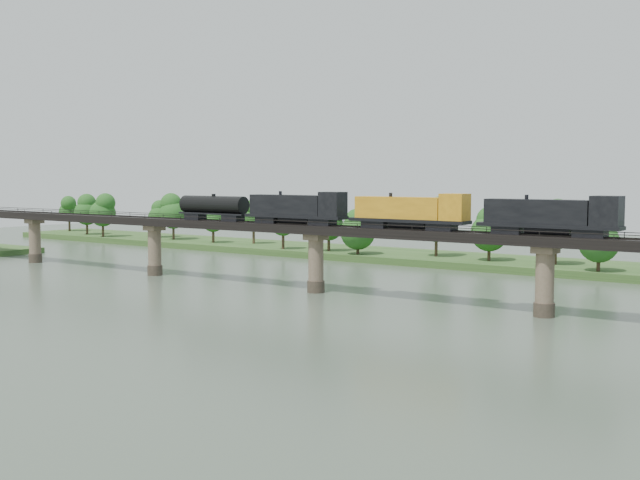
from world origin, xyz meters
The scene contains 6 objects.
ground centered at (0.00, 0.00, 0.00)m, with size 400.00×400.00×0.00m, color #3A4939.
far_bank centered at (0.00, 85.00, 0.80)m, with size 300.00×24.00×1.60m, color #2D4F1F.
bridge centered at (0.00, 30.00, 5.46)m, with size 236.00×30.00×11.50m.
bridge_superstructure centered at (0.00, 30.00, 11.79)m, with size 220.00×4.90×0.75m.
far_treeline centered at (-8.21, 80.52, 8.83)m, with size 289.06×17.54×13.60m.
freight_train centered at (10.61, 30.00, 14.20)m, with size 82.13×3.20×5.65m.
Camera 1 is at (80.44, -78.72, 19.82)m, focal length 45.00 mm.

